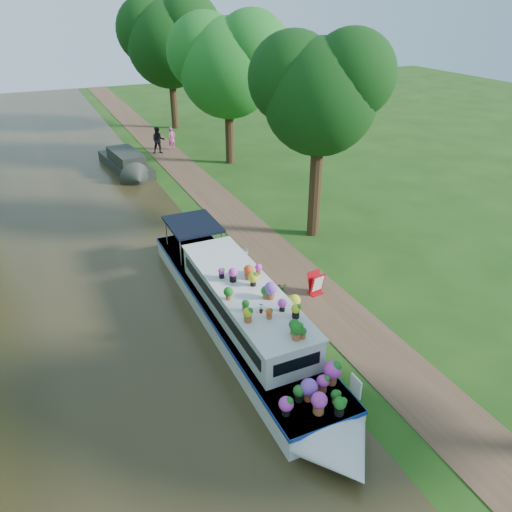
{
  "coord_description": "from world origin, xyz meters",
  "views": [
    {
      "loc": [
        -7.57,
        -15.25,
        10.07
      ],
      "look_at": [
        -0.6,
        -0.17,
        1.3
      ],
      "focal_mm": 35.0,
      "sensor_mm": 36.0,
      "label": 1
    }
  ],
  "objects_px": {
    "second_boat": "(127,163)",
    "pedestrian_dark": "(158,140)",
    "plant_boat": "(245,313)",
    "sandwich_board": "(316,284)",
    "pedestrian_pink": "(172,138)"
  },
  "relations": [
    {
      "from": "plant_boat",
      "to": "pedestrian_pink",
      "type": "bearing_deg",
      "value": 79.63
    },
    {
      "from": "plant_boat",
      "to": "second_boat",
      "type": "height_order",
      "value": "plant_boat"
    },
    {
      "from": "second_boat",
      "to": "pedestrian_pink",
      "type": "distance_m",
      "value": 5.36
    },
    {
      "from": "second_boat",
      "to": "pedestrian_dark",
      "type": "xyz_separation_m",
      "value": [
        2.88,
        2.94,
        0.43
      ]
    },
    {
      "from": "plant_boat",
      "to": "sandwich_board",
      "type": "distance_m",
      "value": 3.65
    },
    {
      "from": "sandwich_board",
      "to": "pedestrian_dark",
      "type": "height_order",
      "value": "pedestrian_dark"
    },
    {
      "from": "pedestrian_dark",
      "to": "pedestrian_pink",
      "type": "bearing_deg",
      "value": 37.39
    },
    {
      "from": "second_boat",
      "to": "pedestrian_pink",
      "type": "bearing_deg",
      "value": 35.11
    },
    {
      "from": "sandwich_board",
      "to": "pedestrian_pink",
      "type": "bearing_deg",
      "value": 80.65
    },
    {
      "from": "plant_boat",
      "to": "sandwich_board",
      "type": "bearing_deg",
      "value": 19.01
    },
    {
      "from": "pedestrian_pink",
      "to": "pedestrian_dark",
      "type": "relative_size",
      "value": 0.87
    },
    {
      "from": "second_boat",
      "to": "pedestrian_pink",
      "type": "height_order",
      "value": "pedestrian_pink"
    },
    {
      "from": "plant_boat",
      "to": "sandwich_board",
      "type": "height_order",
      "value": "plant_boat"
    },
    {
      "from": "second_boat",
      "to": "sandwich_board",
      "type": "bearing_deg",
      "value": -85.71
    },
    {
      "from": "second_boat",
      "to": "pedestrian_dark",
      "type": "distance_m",
      "value": 4.14
    }
  ]
}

